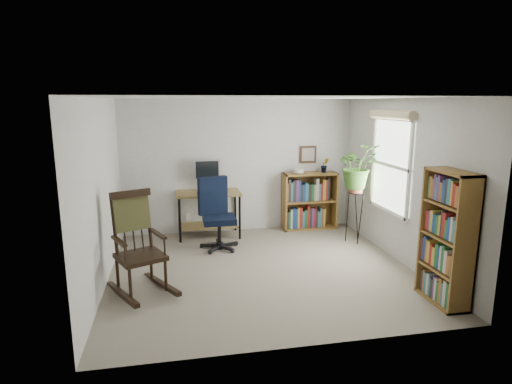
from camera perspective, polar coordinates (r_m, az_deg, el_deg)
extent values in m
cube|color=gray|center=(6.20, 0.72, -10.29)|extent=(4.20, 4.00, 0.00)
cube|color=silver|center=(5.74, 0.78, 12.46)|extent=(4.20, 4.00, 0.00)
cube|color=beige|center=(7.80, -2.26, 3.47)|extent=(4.20, 0.00, 2.40)
cube|color=beige|center=(3.98, 6.66, -4.92)|extent=(4.20, 0.00, 2.40)
cube|color=beige|center=(5.81, -19.97, -0.18)|extent=(0.00, 4.00, 2.40)
cube|color=beige|center=(6.61, 18.88, 1.29)|extent=(0.00, 4.00, 2.40)
cube|color=black|center=(7.39, -6.31, -0.12)|extent=(0.40, 0.15, 0.02)
imported|color=#356021|center=(7.21, 13.48, 6.21)|extent=(1.69, 1.88, 1.46)
imported|color=#356021|center=(8.04, 9.12, 2.99)|extent=(0.13, 0.24, 0.11)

